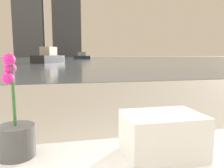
% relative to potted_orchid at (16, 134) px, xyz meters
% --- Properties ---
extents(potted_orchid, '(0.13, 0.13, 0.38)m').
position_rel_potted_orchid_xyz_m(potted_orchid, '(0.00, 0.00, 0.00)').
color(potted_orchid, '#4C4C4C').
rests_on(potted_orchid, bathtub).
extents(towel_stack, '(0.28, 0.20, 0.16)m').
position_rel_potted_orchid_xyz_m(towel_stack, '(0.52, -0.11, -0.00)').
color(towel_stack, white).
rests_on(towel_stack, bathtub).
extents(harbor_water, '(180.00, 110.00, 0.01)m').
position_rel_potted_orchid_xyz_m(harbor_water, '(0.57, 61.12, -0.60)').
color(harbor_water, slate).
rests_on(harbor_water, ground_plane).
extents(harbor_boat_2, '(3.57, 5.06, 1.81)m').
position_rel_potted_orchid_xyz_m(harbor_boat_2, '(-1.49, 25.07, 0.04)').
color(harbor_boat_2, '#2D2D33').
rests_on(harbor_boat_2, harbor_water).
extents(harbor_boat_3, '(3.50, 4.29, 1.57)m').
position_rel_potted_orchid_xyz_m(harbor_boat_3, '(4.10, 48.51, -0.04)').
color(harbor_boat_3, navy).
rests_on(harbor_boat_3, harbor_water).
extents(skyline_tower_1, '(13.71, 12.60, 48.59)m').
position_rel_potted_orchid_xyz_m(skyline_tower_1, '(-16.13, 117.12, 23.69)').
color(skyline_tower_1, slate).
rests_on(skyline_tower_1, ground_plane).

